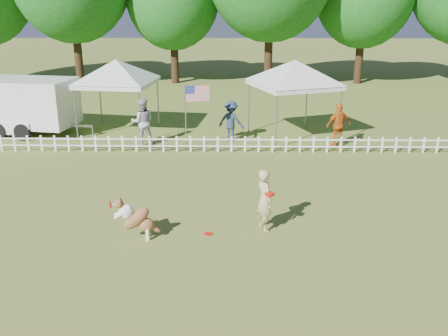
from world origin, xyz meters
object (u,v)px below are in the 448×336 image
(canopy_tent_right, at_px, (293,100))
(cargo_trailer, at_px, (23,106))
(handler, at_px, (265,200))
(dog, at_px, (137,219))
(spectator_b, at_px, (231,121))
(flag_pole, at_px, (186,118))
(spectator_c, at_px, (339,125))
(canopy_tent_left, at_px, (118,97))
(frisbee_on_turf, at_px, (208,234))
(spectator_a, at_px, (143,122))

(canopy_tent_right, distance_m, cargo_trailer, 11.09)
(handler, relative_size, dog, 1.47)
(canopy_tent_right, bearing_deg, spectator_b, 173.07)
(flag_pole, distance_m, spectator_b, 2.15)
(flag_pole, relative_size, spectator_c, 1.47)
(canopy_tent_left, distance_m, canopy_tent_right, 7.16)
(spectator_b, xyz_separation_m, spectator_c, (4.05, -0.73, 0.03))
(canopy_tent_left, distance_m, cargo_trailer, 3.95)
(canopy_tent_left, bearing_deg, handler, -51.98)
(handler, relative_size, canopy_tent_left, 0.53)
(canopy_tent_right, bearing_deg, flag_pole, -175.62)
(dog, bearing_deg, spectator_b, 65.46)
(frisbee_on_turf, distance_m, spectator_b, 8.29)
(spectator_b, bearing_deg, dog, 96.15)
(dog, relative_size, canopy_tent_right, 0.35)
(handler, distance_m, canopy_tent_right, 8.73)
(frisbee_on_turf, distance_m, canopy_tent_right, 9.44)
(flag_pole, height_order, spectator_b, flag_pole)
(canopy_tent_right, distance_m, flag_pole, 4.55)
(flag_pole, xyz_separation_m, spectator_c, (5.71, 0.59, -0.39))
(dog, distance_m, spectator_a, 8.05)
(cargo_trailer, distance_m, spectator_a, 5.49)
(cargo_trailer, relative_size, spectator_a, 2.93)
(handler, height_order, frisbee_on_turf, handler)
(dog, relative_size, frisbee_on_turf, 5.09)
(spectator_a, bearing_deg, dog, 87.37)
(frisbee_on_turf, bearing_deg, canopy_tent_left, 113.61)
(handler, distance_m, flag_pole, 7.10)
(spectator_c, bearing_deg, spectator_a, -17.35)
(canopy_tent_right, height_order, flag_pole, canopy_tent_right)
(canopy_tent_left, bearing_deg, cargo_trailer, -170.49)
(flag_pole, bearing_deg, canopy_tent_right, 14.83)
(canopy_tent_right, bearing_deg, dog, -137.32)
(frisbee_on_turf, height_order, canopy_tent_right, canopy_tent_right)
(canopy_tent_left, bearing_deg, frisbee_on_turf, -59.24)
(handler, bearing_deg, flag_pole, -3.45)
(handler, relative_size, canopy_tent_right, 0.51)
(flag_pole, relative_size, spectator_a, 1.37)
(frisbee_on_turf, xyz_separation_m, cargo_trailer, (-8.08, 9.32, 1.14))
(canopy_tent_left, height_order, spectator_c, canopy_tent_left)
(flag_pole, height_order, spectator_a, flag_pole)
(handler, bearing_deg, spectator_a, 5.75)
(spectator_a, relative_size, spectator_c, 1.08)
(spectator_b, bearing_deg, cargo_trailer, 13.18)
(spectator_a, distance_m, spectator_b, 3.43)
(frisbee_on_turf, bearing_deg, cargo_trailer, 130.92)
(flag_pole, bearing_deg, dog, -103.98)
(canopy_tent_left, bearing_deg, flag_pole, -33.19)
(frisbee_on_turf, height_order, spectator_b, spectator_b)
(canopy_tent_left, relative_size, flag_pole, 1.21)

